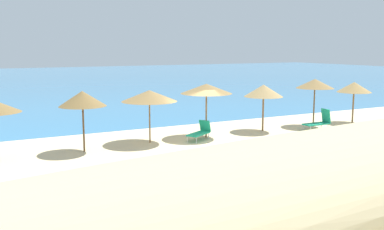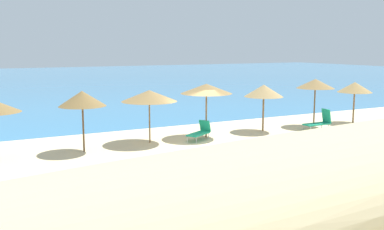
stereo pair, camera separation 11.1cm
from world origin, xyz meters
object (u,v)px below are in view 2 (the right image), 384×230
at_px(lounge_chair_1, 200,132).
at_px(beach_umbrella_6, 315,84).
at_px(beach_umbrella_5, 264,91).
at_px(beach_ball, 344,127).
at_px(beach_umbrella_4, 206,89).
at_px(beach_umbrella_3, 149,96).
at_px(beach_umbrella_2, 82,99).
at_px(beach_umbrella_7, 355,87).
at_px(lounge_chair_0, 319,122).

bearing_deg(lounge_chair_1, beach_umbrella_6, -118.46).
xyz_separation_m(beach_umbrella_5, beach_ball, (4.38, -1.66, -2.10)).
bearing_deg(beach_umbrella_4, beach_umbrella_3, 177.59).
height_order(beach_umbrella_2, beach_umbrella_7, beach_umbrella_2).
bearing_deg(beach_umbrella_3, beach_ball, -9.16).
distance_m(beach_umbrella_4, beach_umbrella_6, 7.18).
distance_m(beach_umbrella_5, lounge_chair_1, 4.63).
bearing_deg(beach_umbrella_6, beach_umbrella_2, -179.47).
bearing_deg(beach_umbrella_2, beach_umbrella_4, 2.20).
bearing_deg(beach_ball, beach_umbrella_2, 174.40).
relative_size(beach_umbrella_5, beach_umbrella_7, 1.03).
bearing_deg(beach_umbrella_2, lounge_chair_0, -3.76).
xyz_separation_m(beach_umbrella_4, beach_umbrella_5, (3.60, 0.01, -0.27)).
bearing_deg(lounge_chair_1, lounge_chair_0, -125.98).
bearing_deg(beach_umbrella_4, beach_umbrella_5, 0.17).
xyz_separation_m(beach_umbrella_2, beach_umbrella_6, (13.55, 0.13, 0.12)).
relative_size(beach_umbrella_2, beach_umbrella_5, 1.06).
distance_m(beach_umbrella_6, lounge_chair_0, 2.32).
distance_m(beach_umbrella_7, lounge_chair_1, 10.91).
distance_m(beach_umbrella_5, lounge_chair_0, 3.72).
relative_size(beach_umbrella_3, beach_ball, 10.18).
bearing_deg(beach_ball, beach_umbrella_6, 117.64).
height_order(lounge_chair_0, lounge_chair_1, lounge_chair_0).
bearing_deg(beach_umbrella_7, beach_ball, -148.82).
height_order(beach_umbrella_2, beach_umbrella_5, beach_umbrella_2).
distance_m(beach_umbrella_4, beach_umbrella_5, 3.61).
xyz_separation_m(beach_umbrella_6, beach_umbrella_7, (2.96, -0.23, -0.31)).
xyz_separation_m(beach_umbrella_5, lounge_chair_1, (-4.23, -0.49, -1.81)).
xyz_separation_m(beach_umbrella_5, beach_umbrella_6, (3.58, -0.13, 0.26)).
bearing_deg(beach_umbrella_4, beach_umbrella_2, -177.80).
distance_m(lounge_chair_1, beach_ball, 8.69).
relative_size(beach_umbrella_2, beach_umbrella_3, 1.01).
height_order(beach_umbrella_4, beach_ball, beach_umbrella_4).
bearing_deg(beach_ball, beach_umbrella_4, 168.31).
xyz_separation_m(beach_umbrella_4, beach_ball, (7.99, -1.65, -2.37)).
bearing_deg(lounge_chair_1, beach_umbrella_5, -114.48).
bearing_deg(beach_umbrella_6, beach_umbrella_5, 177.93).
xyz_separation_m(beach_umbrella_3, beach_ball, (11.05, -1.78, -2.15)).
height_order(beach_umbrella_5, beach_ball, beach_umbrella_5).
distance_m(beach_umbrella_3, beach_umbrella_4, 3.08).
xyz_separation_m(beach_umbrella_4, beach_umbrella_6, (7.18, -0.12, -0.01)).
bearing_deg(beach_umbrella_5, lounge_chair_0, -19.88).
relative_size(beach_umbrella_3, beach_umbrella_6, 0.97).
height_order(beach_umbrella_7, beach_ball, beach_umbrella_7).
relative_size(lounge_chair_1, beach_ball, 6.02).
height_order(beach_umbrella_6, beach_umbrella_7, beach_umbrella_6).
distance_m(beach_umbrella_7, beach_ball, 3.24).
bearing_deg(beach_ball, beach_umbrella_5, 159.22).
height_order(beach_umbrella_4, beach_umbrella_6, beach_umbrella_6).
height_order(beach_umbrella_2, beach_ball, beach_umbrella_2).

